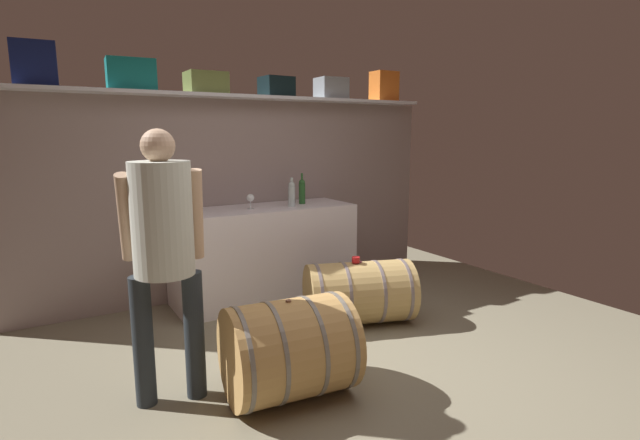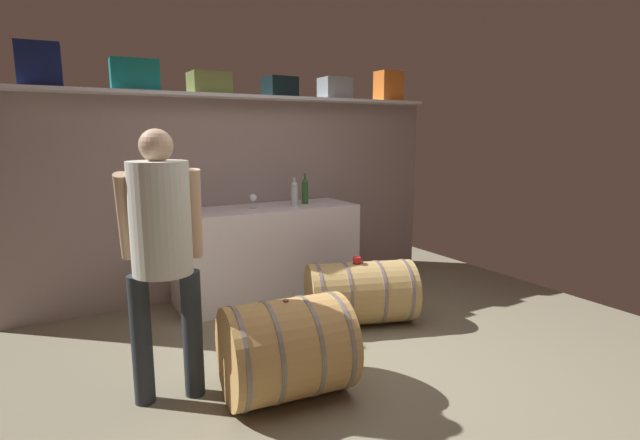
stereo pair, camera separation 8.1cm
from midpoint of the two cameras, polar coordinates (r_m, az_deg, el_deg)
The scene contains 17 objects.
ground_plane at distance 3.99m, azimuth -0.08°, elevation -14.99°, with size 5.83×7.79×0.02m, color gray.
back_wall_panel at distance 5.21m, azimuth -9.85°, elevation 2.63°, with size 4.63×0.10×2.03m, color gray.
high_shelf_board at distance 5.04m, azimuth -9.58°, elevation 14.14°, with size 4.26×0.40×0.03m, color silver.
toolcase_navy at distance 4.71m, azimuth -31.14°, elevation 15.52°, with size 0.32×0.22×0.35m, color navy.
toolcase_teal at distance 4.77m, azimuth -21.92°, elevation 15.65°, with size 0.41×0.24×0.27m, color #127B7B.
toolcase_olive at distance 4.93m, azimuth -13.81°, elevation 15.46°, with size 0.37×0.30×0.20m, color olive.
toolcase_black at distance 5.20m, azimuth -5.65°, elevation 15.40°, with size 0.31×0.28×0.20m, color black.
toolcase_grey at distance 5.52m, azimuth 0.89°, elevation 15.29°, with size 0.31×0.27×0.23m, color gray.
toolcase_orange at distance 5.94m, azimuth 7.18°, elevation 15.39°, with size 0.29×0.22×0.34m, color orange.
work_cabinet at distance 4.99m, azimuth -7.05°, elevation -3.93°, with size 1.84×0.66×0.96m, color white.
wine_bottle_clear at distance 4.90m, azimuth -3.84°, elevation 3.16°, with size 0.07×0.07×0.30m.
wine_bottle_green at distance 5.10m, azimuth -2.60°, elevation 3.47°, with size 0.07×0.07×0.32m.
wine_glass at distance 4.79m, azimuth -8.72°, elevation 2.54°, with size 0.08×0.08×0.15m.
wine_barrel_near at distance 4.38m, azimuth 4.15°, elevation -8.55°, with size 1.07×0.83×0.57m.
wine_barrel_far at distance 3.21m, azimuth -4.44°, elevation -14.97°, with size 0.85×0.72×0.65m.
tasting_cup at distance 4.26m, azimuth 3.72°, elevation -4.72°, with size 0.07×0.07×0.05m, color red.
winemaker_pouring at distance 3.09m, azimuth -18.77°, elevation -2.18°, with size 0.54×0.48×1.72m.
Camera 1 is at (-1.88, -2.51, 1.69)m, focal length 27.05 mm.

